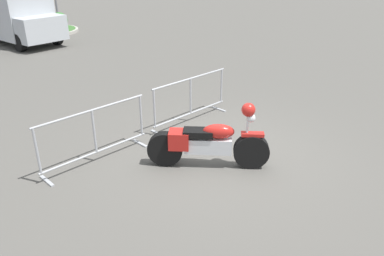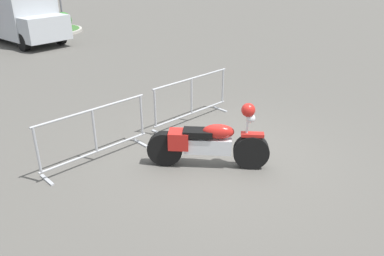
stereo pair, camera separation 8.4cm
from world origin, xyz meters
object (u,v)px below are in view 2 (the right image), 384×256
object	(u,v)px
crowd_barrier_near	(95,135)
crowd_barrier_far	(192,99)
motorcycle	(208,143)
delivery_van	(17,14)

from	to	relation	value
crowd_barrier_near	crowd_barrier_far	distance (m)	2.61
motorcycle	crowd_barrier_near	xyz separation A→B (m)	(-1.31, 1.65, 0.07)
motorcycle	delivery_van	bearing A→B (deg)	130.27
motorcycle	delivery_van	distance (m)	13.79
crowd_barrier_near	delivery_van	size ratio (longest dim) A/B	0.45
motorcycle	crowd_barrier_far	world-z (taller)	motorcycle
crowd_barrier_near	delivery_van	bearing A→B (deg)	72.12
crowd_barrier_near	delivery_van	xyz separation A→B (m)	(3.83, 11.88, 0.69)
delivery_van	crowd_barrier_far	bearing A→B (deg)	-9.12
crowd_barrier_far	crowd_barrier_near	bearing A→B (deg)	180.00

